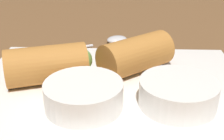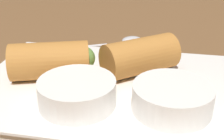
{
  "view_description": "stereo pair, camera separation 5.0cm",
  "coord_description": "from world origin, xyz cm",
  "px_view_note": "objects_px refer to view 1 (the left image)",
  "views": [
    {
      "loc": [
        -2.3,
        35.12,
        21.69
      ],
      "look_at": [
        -1.01,
        1.74,
        5.35
      ],
      "focal_mm": 50.0,
      "sensor_mm": 36.0,
      "label": 1
    },
    {
      "loc": [
        -7.28,
        34.56,
        21.69
      ],
      "look_at": [
        -1.01,
        1.74,
        5.35
      ],
      "focal_mm": 50.0,
      "sensor_mm": 36.0,
      "label": 2
    }
  ],
  "objects_px": {
    "dipping_bowl_far": "(178,92)",
    "dipping_bowl_near": "(84,94)",
    "serving_plate": "(112,89)",
    "spoon": "(108,41)"
  },
  "relations": [
    {
      "from": "serving_plate",
      "to": "dipping_bowl_near",
      "type": "height_order",
      "value": "dipping_bowl_near"
    },
    {
      "from": "dipping_bowl_far",
      "to": "spoon",
      "type": "distance_m",
      "value": 0.23
    },
    {
      "from": "spoon",
      "to": "dipping_bowl_near",
      "type": "bearing_deg",
      "value": 86.18
    },
    {
      "from": "dipping_bowl_far",
      "to": "spoon",
      "type": "relative_size",
      "value": 0.54
    },
    {
      "from": "serving_plate",
      "to": "spoon",
      "type": "distance_m",
      "value": 0.17
    },
    {
      "from": "dipping_bowl_near",
      "to": "dipping_bowl_far",
      "type": "xyz_separation_m",
      "value": [
        -0.1,
        -0.01,
        0.0
      ]
    },
    {
      "from": "dipping_bowl_far",
      "to": "dipping_bowl_near",
      "type": "bearing_deg",
      "value": 4.52
    },
    {
      "from": "serving_plate",
      "to": "dipping_bowl_far",
      "type": "xyz_separation_m",
      "value": [
        -0.07,
        0.05,
        0.02
      ]
    },
    {
      "from": "dipping_bowl_near",
      "to": "dipping_bowl_far",
      "type": "distance_m",
      "value": 0.1
    },
    {
      "from": "serving_plate",
      "to": "spoon",
      "type": "height_order",
      "value": "serving_plate"
    }
  ]
}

